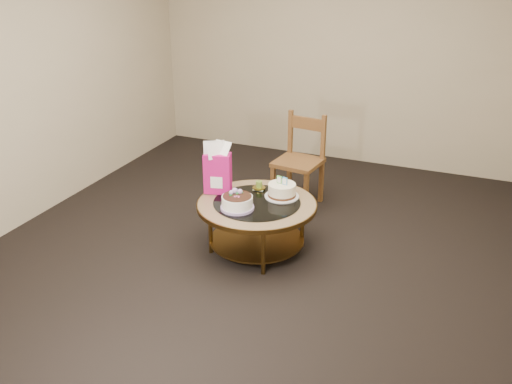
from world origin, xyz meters
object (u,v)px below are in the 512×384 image
at_px(coffee_table, 257,210).
at_px(cream_cake, 282,191).
at_px(gift_bag, 218,168).
at_px(dining_chair, 300,160).
at_px(decorated_cake, 237,203).

distance_m(coffee_table, cream_cake, 0.28).
relative_size(coffee_table, gift_bag, 2.22).
bearing_deg(gift_bag, cream_cake, -2.95).
height_order(coffee_table, dining_chair, dining_chair).
relative_size(cream_cake, gift_bag, 0.64).
xyz_separation_m(coffee_table, dining_chair, (0.02, 1.06, 0.09)).
bearing_deg(cream_cake, dining_chair, 109.33).
bearing_deg(gift_bag, dining_chair, 52.41).
distance_m(decorated_cake, cream_cake, 0.44).
xyz_separation_m(cream_cake, gift_bag, (-0.55, -0.12, 0.17)).
xyz_separation_m(coffee_table, cream_cake, (0.16, 0.18, 0.14)).
relative_size(decorated_cake, gift_bag, 0.60).
distance_m(coffee_table, gift_bag, 0.50).
height_order(decorated_cake, dining_chair, dining_chair).
bearing_deg(gift_bag, coffee_table, -23.94).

